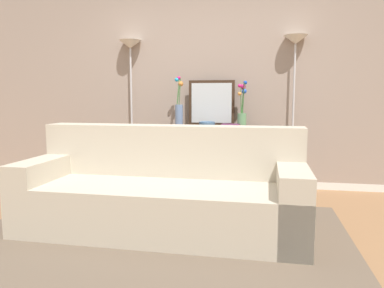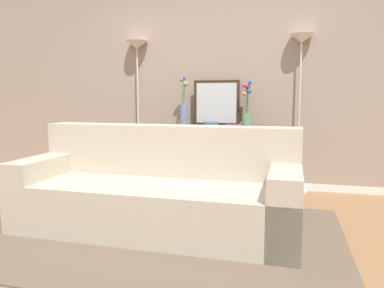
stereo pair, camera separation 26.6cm
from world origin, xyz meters
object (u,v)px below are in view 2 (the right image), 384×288
at_px(floor_lamp_left, 137,72).
at_px(book_row_under_console, 193,184).
at_px(wall_mirror, 216,103).
at_px(fruit_bowl, 211,124).
at_px(vase_tall_flowers, 184,110).
at_px(vase_short_flowers, 247,111).
at_px(couch, 159,193).
at_px(book_stack, 234,126).
at_px(floor_lamp_right, 301,69).
at_px(console_table, 214,147).

distance_m(floor_lamp_left, book_row_under_console, 1.61).
bearing_deg(wall_mirror, fruit_bowl, -95.69).
bearing_deg(book_row_under_console, vase_tall_flowers, 176.33).
height_order(vase_short_flowers, book_row_under_console, vase_short_flowers).
xyz_separation_m(couch, book_stack, (0.45, 1.38, 0.49)).
xyz_separation_m(vase_short_flowers, fruit_bowl, (-0.41, -0.14, -0.16)).
height_order(floor_lamp_left, vase_tall_flowers, floor_lamp_left).
distance_m(floor_lamp_right, fruit_bowl, 1.22).
xyz_separation_m(vase_short_flowers, book_row_under_console, (-0.64, -0.04, -0.92)).
xyz_separation_m(console_table, floor_lamp_right, (0.99, 0.15, 0.92)).
distance_m(couch, console_table, 1.48).
bearing_deg(vase_short_flowers, vase_tall_flowers, -177.26).
height_order(console_table, floor_lamp_right, floor_lamp_right).
bearing_deg(console_table, vase_tall_flowers, 178.78).
relative_size(floor_lamp_left, vase_short_flowers, 3.39).
bearing_deg(console_table, floor_lamp_left, 172.07).
bearing_deg(vase_short_flowers, book_row_under_console, -175.99).
relative_size(wall_mirror, vase_tall_flowers, 0.94).
relative_size(console_table, book_stack, 5.25).
relative_size(couch, book_row_under_console, 5.27).
relative_size(console_table, fruit_bowl, 6.33).
height_order(couch, floor_lamp_left, floor_lamp_left).
xyz_separation_m(floor_lamp_right, fruit_bowl, (-1.01, -0.24, -0.64)).
bearing_deg(fruit_bowl, floor_lamp_left, 166.91).
bearing_deg(wall_mirror, vase_tall_flowers, -162.36).
bearing_deg(vase_short_flowers, floor_lamp_left, 175.97).
relative_size(floor_lamp_left, wall_mirror, 3.25).
relative_size(couch, floor_lamp_left, 1.28).
bearing_deg(vase_tall_flowers, book_stack, -7.14).
bearing_deg(couch, console_table, 82.40).
bearing_deg(fruit_bowl, floor_lamp_right, 13.32).
height_order(couch, book_stack, couch).
bearing_deg(couch, wall_mirror, 82.96).
distance_m(wall_mirror, book_row_under_console, 1.05).
xyz_separation_m(floor_lamp_left, floor_lamp_right, (2.03, 0.00, 0.00)).
bearing_deg(book_row_under_console, console_table, -0.00).
relative_size(couch, console_table, 1.98).
bearing_deg(vase_tall_flowers, fruit_bowl, -15.53).
bearing_deg(wall_mirror, floor_lamp_right, 0.88).
distance_m(floor_lamp_left, wall_mirror, 1.12).
bearing_deg(floor_lamp_left, book_stack, -9.50).
bearing_deg(console_table, book_stack, -15.72).
bearing_deg(couch, vase_tall_flowers, 97.44).
xyz_separation_m(floor_lamp_right, book_row_under_console, (-1.24, -0.15, -1.40)).
bearing_deg(fruit_bowl, vase_short_flowers, 18.76).
height_order(couch, fruit_bowl, couch).
height_order(floor_lamp_right, wall_mirror, floor_lamp_right).
xyz_separation_m(book_stack, book_row_under_console, (-0.51, 0.07, -0.74)).
distance_m(couch, floor_lamp_right, 2.29).
bearing_deg(floor_lamp_left, fruit_bowl, -13.09).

